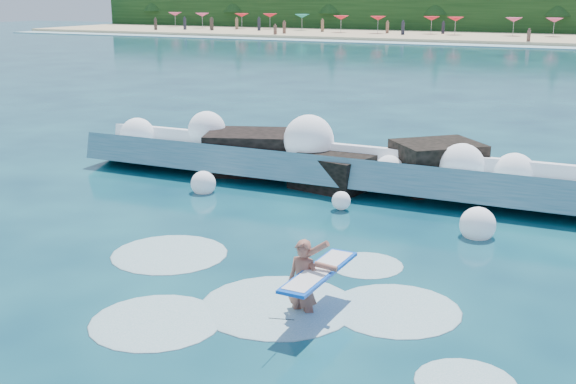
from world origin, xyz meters
name	(u,v)px	position (x,y,z in m)	size (l,w,h in m)	color
ground	(181,263)	(0.00, 0.00, 0.00)	(200.00, 200.00, 0.00)	#082940
beach	(558,39)	(0.00, 78.00, 0.20)	(140.00, 20.00, 0.40)	tan
wet_band	(547,47)	(0.00, 67.00, 0.04)	(140.00, 5.00, 0.08)	silver
treeline	(568,16)	(0.00, 88.00, 2.50)	(140.00, 4.00, 5.00)	black
breaking_wave	(345,168)	(0.80, 7.32, 0.50)	(16.45, 2.63, 1.42)	teal
rock_cluster	(330,164)	(0.22, 7.62, 0.50)	(8.74, 3.61, 1.57)	black
surfer_with_board	(307,282)	(3.31, -1.11, 0.59)	(0.88, 2.81, 1.61)	#9B5A48
wave_spray	(342,156)	(0.77, 7.18, 0.89)	(15.67, 4.50, 2.06)	white
surf_foam	(263,296)	(2.29, -0.74, 0.00)	(8.81, 5.91, 0.14)	silver
beach_umbrellas	(560,20)	(-0.17, 80.07, 2.25)	(111.52, 6.84, 0.50)	#DA4078
beachgoers	(563,32)	(0.70, 75.82, 1.11)	(101.04, 11.65, 1.92)	#3F332D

